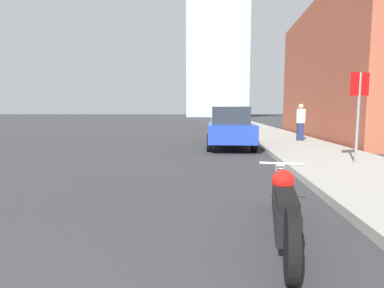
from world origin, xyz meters
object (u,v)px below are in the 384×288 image
(motorcycle, at_px, (284,204))
(parked_car_blue, at_px, (230,127))
(pedestrian, at_px, (301,122))
(parked_car_white, at_px, (223,117))
(parked_car_silver, at_px, (223,119))
(stop_sign, at_px, (359,102))

(motorcycle, xyz_separation_m, parked_car_blue, (-0.31, 9.11, 0.48))
(pedestrian, bearing_deg, parked_car_white, 98.74)
(parked_car_blue, height_order, parked_car_white, parked_car_white)
(parked_car_white, bearing_deg, pedestrian, -83.97)
(parked_car_white, bearing_deg, parked_car_silver, -93.72)
(parked_car_silver, distance_m, stop_sign, 17.61)
(parked_car_silver, bearing_deg, motorcycle, -89.87)
(parked_car_silver, height_order, stop_sign, stop_sign)
(motorcycle, height_order, parked_car_white, parked_car_white)
(parked_car_white, distance_m, pedestrian, 21.71)
(parked_car_white, relative_size, stop_sign, 1.94)
(parked_car_silver, xyz_separation_m, pedestrian, (3.48, -10.97, 0.17))
(motorcycle, bearing_deg, pedestrian, 82.81)
(parked_car_white, bearing_deg, stop_sign, -86.39)
(parked_car_blue, relative_size, pedestrian, 2.65)
(motorcycle, relative_size, stop_sign, 1.12)
(parked_car_white, relative_size, pedestrian, 2.66)
(parked_car_blue, height_order, pedestrian, pedestrian)
(parked_car_blue, height_order, stop_sign, stop_sign)
(motorcycle, relative_size, pedestrian, 1.53)
(parked_car_silver, relative_size, pedestrian, 2.25)
(stop_sign, bearing_deg, pedestrian, 87.99)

